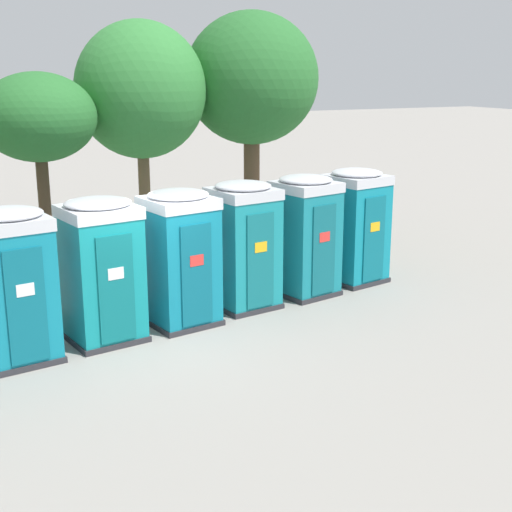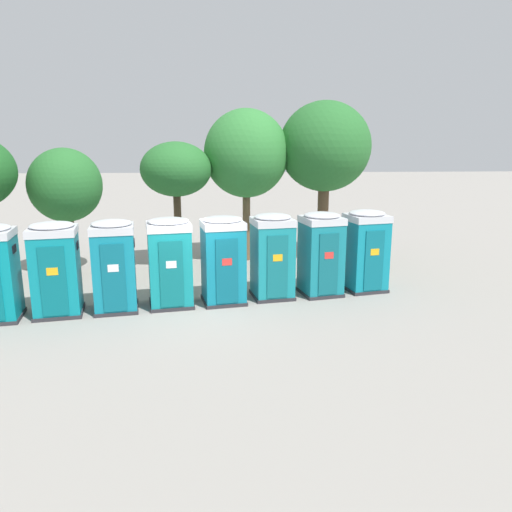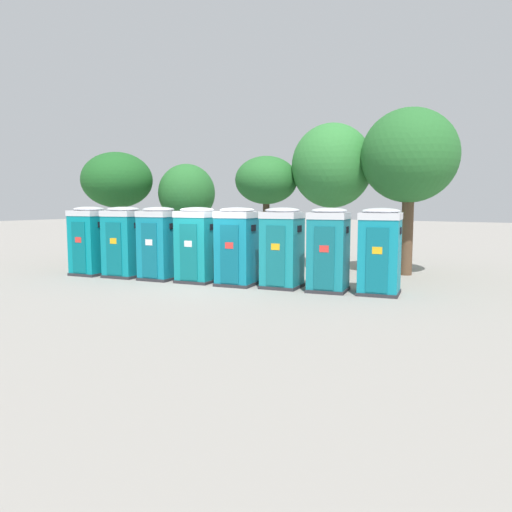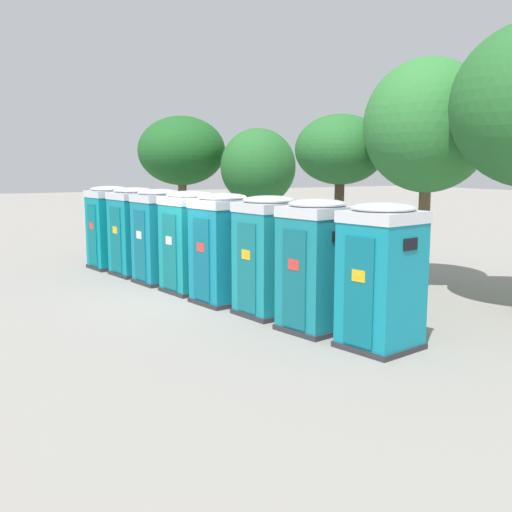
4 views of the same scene
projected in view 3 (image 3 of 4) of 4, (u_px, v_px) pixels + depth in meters
The scene contains 14 objects.
ground_plane at pixel (213, 285), 16.35m from camera, with size 120.00×120.00×0.00m, color gray.
portapotty_0 at pixel (90, 241), 18.55m from camera, with size 1.34×1.38×2.54m.
portapotty_1 at pixel (124, 242), 18.02m from camera, with size 1.43×1.40×2.54m.
portapotty_2 at pixel (159, 243), 17.41m from camera, with size 1.35×1.38×2.54m.
portapotty_3 at pixel (197, 244), 16.84m from camera, with size 1.41×1.39×2.54m.
portapotty_4 at pixel (237, 246), 16.20m from camera, with size 1.40×1.40×2.54m.
portapotty_5 at pixel (282, 247), 15.73m from camera, with size 1.36×1.38×2.54m.
portapotty_6 at pixel (329, 249), 15.08m from camera, with size 1.39×1.42×2.54m.
portapotty_7 at pixel (380, 251), 14.58m from camera, with size 1.41×1.42×2.54m.
street_tree_0 at pixel (266, 181), 20.57m from camera, with size 2.57×2.57×4.59m.
street_tree_1 at pixel (187, 194), 22.18m from camera, with size 2.52×2.52×4.39m.
street_tree_2 at pixel (410, 157), 18.16m from camera, with size 3.50×3.50×6.11m.
street_tree_3 at pixel (332, 166), 19.75m from camera, with size 3.20×3.20×5.80m.
street_tree_4 at pixel (117, 181), 22.03m from camera, with size 3.11×3.11×4.90m.
Camera 3 is at (10.08, -12.71, 2.71)m, focal length 35.00 mm.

